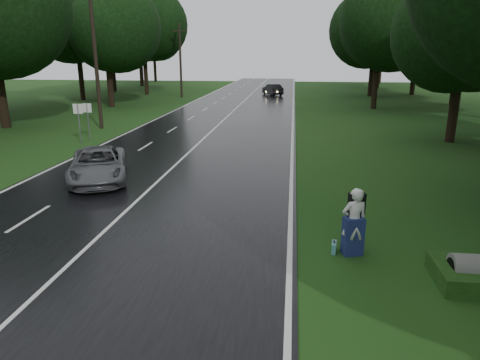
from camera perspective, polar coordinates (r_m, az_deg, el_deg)
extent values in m
plane|color=#1C4113|center=(13.31, -19.59, -8.62)|extent=(160.00, 160.00, 0.00)
cube|color=black|center=(31.72, -3.65, 6.50)|extent=(12.00, 140.00, 0.04)
cube|color=silver|center=(31.72, -3.66, 6.55)|extent=(0.12, 140.00, 0.01)
imported|color=#55565A|center=(19.89, -18.21, 1.93)|extent=(4.01, 5.53, 1.40)
imported|color=black|center=(59.75, 4.31, 11.80)|extent=(3.14, 4.69, 1.46)
imported|color=silver|center=(12.31, 14.79, -5.34)|extent=(0.81, 0.64, 1.94)
cube|color=navy|center=(12.47, 14.65, -7.17)|extent=(0.62, 0.49, 1.09)
cube|color=black|center=(12.43, 15.12, -3.06)|extent=(0.49, 0.34, 0.62)
cube|color=teal|center=(12.63, 12.27, -8.65)|extent=(0.17, 0.43, 0.30)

